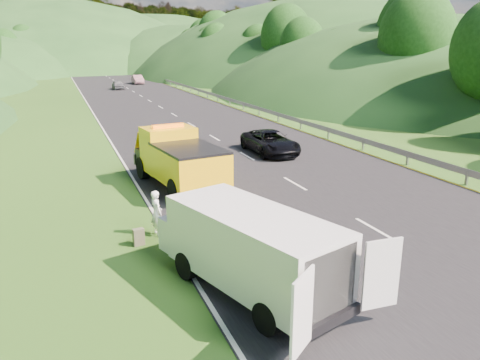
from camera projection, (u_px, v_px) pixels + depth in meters
name	position (u px, v px, depth m)	size (l,w,h in m)	color
ground	(273.00, 221.00, 17.12)	(320.00, 320.00, 0.00)	#38661E
road_surface	(150.00, 101.00, 54.00)	(14.00, 200.00, 0.02)	black
guardrail	(184.00, 90.00, 67.73)	(0.06, 140.00, 1.52)	gray
tree_line_right	(246.00, 83.00, 78.85)	(14.00, 140.00, 14.00)	#205218
hills_backdrop	(102.00, 67.00, 140.05)	(201.00, 288.60, 44.00)	#2D5B23
tow_truck	(178.00, 158.00, 20.99)	(3.13, 6.54, 2.70)	black
white_van	(249.00, 247.00, 11.96)	(4.45, 6.76, 2.22)	black
woman	(158.00, 235.00, 15.90)	(0.57, 0.42, 1.56)	white
child	(191.00, 227.00, 16.63)	(0.47, 0.37, 0.97)	#BFC468
worker	(335.00, 316.00, 11.13)	(1.13, 0.65, 1.75)	black
suitcase	(139.00, 237.00, 15.02)	(0.35, 0.20, 0.57)	#5D5D46
spare_tire	(314.00, 306.00, 11.58)	(0.65, 0.65, 0.20)	black
passing_suv	(270.00, 154.00, 27.86)	(2.23, 4.84, 1.35)	black
dist_car_a	(118.00, 89.00, 68.09)	(1.51, 3.75, 1.28)	#545559
dist_car_b	(138.00, 84.00, 77.74)	(1.53, 4.38, 1.44)	#7E545C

